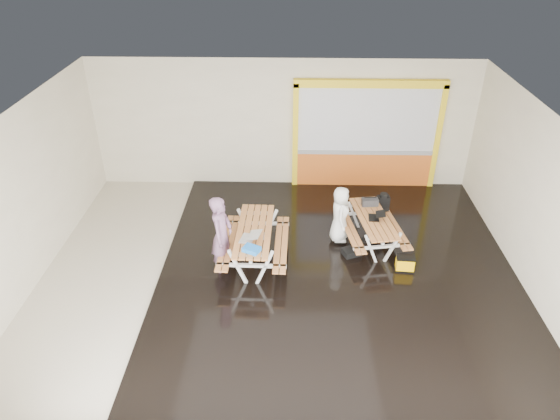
{
  "coord_description": "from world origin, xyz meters",
  "views": [
    {
      "loc": [
        0.24,
        -8.58,
        6.72
      ],
      "look_at": [
        0.0,
        0.9,
        1.0
      ],
      "focal_mm": 32.5,
      "sensor_mm": 36.0,
      "label": 1
    }
  ],
  "objects_px": {
    "person_left": "(222,235)",
    "person_right": "(340,214)",
    "blue_pouch": "(252,249)",
    "fluke_bag": "(405,264)",
    "backpack": "(383,203)",
    "picnic_table_right": "(373,224)",
    "laptop_left": "(250,237)",
    "dark_case": "(352,252)",
    "picnic_table_left": "(254,237)",
    "toolbox": "(370,202)",
    "laptop_right": "(376,216)"
  },
  "relations": [
    {
      "from": "backpack",
      "to": "toolbox",
      "type": "bearing_deg",
      "value": -145.46
    },
    {
      "from": "picnic_table_left",
      "to": "laptop_right",
      "type": "bearing_deg",
      "value": 14.01
    },
    {
      "from": "backpack",
      "to": "dark_case",
      "type": "height_order",
      "value": "backpack"
    },
    {
      "from": "person_left",
      "to": "laptop_right",
      "type": "height_order",
      "value": "person_left"
    },
    {
      "from": "picnic_table_right",
      "to": "backpack",
      "type": "height_order",
      "value": "backpack"
    },
    {
      "from": "person_left",
      "to": "dark_case",
      "type": "distance_m",
      "value": 2.93
    },
    {
      "from": "fluke_bag",
      "to": "laptop_left",
      "type": "bearing_deg",
      "value": -178.49
    },
    {
      "from": "laptop_left",
      "to": "dark_case",
      "type": "distance_m",
      "value": 2.4
    },
    {
      "from": "toolbox",
      "to": "backpack",
      "type": "relative_size",
      "value": 0.83
    },
    {
      "from": "picnic_table_left",
      "to": "fluke_bag",
      "type": "relative_size",
      "value": 5.19
    },
    {
      "from": "picnic_table_left",
      "to": "toolbox",
      "type": "distance_m",
      "value": 2.89
    },
    {
      "from": "picnic_table_right",
      "to": "fluke_bag",
      "type": "xyz_separation_m",
      "value": [
        0.58,
        -0.98,
        -0.36
      ]
    },
    {
      "from": "fluke_bag",
      "to": "person_right",
      "type": "bearing_deg",
      "value": 141.73
    },
    {
      "from": "picnic_table_left",
      "to": "laptop_right",
      "type": "height_order",
      "value": "laptop_right"
    },
    {
      "from": "picnic_table_left",
      "to": "fluke_bag",
      "type": "distance_m",
      "value": 3.24
    },
    {
      "from": "blue_pouch",
      "to": "fluke_bag",
      "type": "xyz_separation_m",
      "value": [
        3.2,
        0.49,
        -0.67
      ]
    },
    {
      "from": "picnic_table_left",
      "to": "laptop_left",
      "type": "xyz_separation_m",
      "value": [
        -0.06,
        -0.37,
        0.25
      ]
    },
    {
      "from": "picnic_table_right",
      "to": "blue_pouch",
      "type": "height_order",
      "value": "blue_pouch"
    },
    {
      "from": "person_left",
      "to": "person_right",
      "type": "height_order",
      "value": "person_left"
    },
    {
      "from": "blue_pouch",
      "to": "dark_case",
      "type": "xyz_separation_m",
      "value": [
        2.13,
        1.02,
        -0.76
      ]
    },
    {
      "from": "dark_case",
      "to": "fluke_bag",
      "type": "bearing_deg",
      "value": -26.1
    },
    {
      "from": "fluke_bag",
      "to": "person_left",
      "type": "bearing_deg",
      "value": -179.82
    },
    {
      "from": "picnic_table_right",
      "to": "toolbox",
      "type": "relative_size",
      "value": 5.2
    },
    {
      "from": "laptop_left",
      "to": "picnic_table_right",
      "type": "bearing_deg",
      "value": 21.68
    },
    {
      "from": "person_left",
      "to": "laptop_left",
      "type": "bearing_deg",
      "value": -85.02
    },
    {
      "from": "picnic_table_left",
      "to": "person_right",
      "type": "relative_size",
      "value": 1.59
    },
    {
      "from": "person_left",
      "to": "picnic_table_left",
      "type": "bearing_deg",
      "value": -53.42
    },
    {
      "from": "laptop_left",
      "to": "toolbox",
      "type": "height_order",
      "value": "laptop_left"
    },
    {
      "from": "laptop_left",
      "to": "backpack",
      "type": "distance_m",
      "value": 3.55
    },
    {
      "from": "backpack",
      "to": "person_right",
      "type": "bearing_deg",
      "value": -146.12
    },
    {
      "from": "picnic_table_left",
      "to": "laptop_left",
      "type": "bearing_deg",
      "value": -99.31
    },
    {
      "from": "picnic_table_right",
      "to": "laptop_left",
      "type": "relative_size",
      "value": 4.16
    },
    {
      "from": "picnic_table_right",
      "to": "blue_pouch",
      "type": "bearing_deg",
      "value": -150.62
    },
    {
      "from": "toolbox",
      "to": "fluke_bag",
      "type": "distance_m",
      "value": 1.75
    },
    {
      "from": "person_right",
      "to": "dark_case",
      "type": "height_order",
      "value": "person_right"
    },
    {
      "from": "picnic_table_right",
      "to": "person_right",
      "type": "xyz_separation_m",
      "value": [
        -0.74,
        0.07,
        0.2
      ]
    },
    {
      "from": "backpack",
      "to": "dark_case",
      "type": "bearing_deg",
      "value": -123.42
    },
    {
      "from": "laptop_right",
      "to": "blue_pouch",
      "type": "bearing_deg",
      "value": -151.57
    },
    {
      "from": "picnic_table_left",
      "to": "laptop_right",
      "type": "relative_size",
      "value": 5.39
    },
    {
      "from": "backpack",
      "to": "fluke_bag",
      "type": "distance_m",
      "value": 1.85
    },
    {
      "from": "toolbox",
      "to": "laptop_left",
      "type": "bearing_deg",
      "value": -148.79
    },
    {
      "from": "laptop_left",
      "to": "backpack",
      "type": "xyz_separation_m",
      "value": [
        3.02,
        1.86,
        -0.22
      ]
    },
    {
      "from": "backpack",
      "to": "fluke_bag",
      "type": "bearing_deg",
      "value": -82.05
    },
    {
      "from": "picnic_table_left",
      "to": "dark_case",
      "type": "xyz_separation_m",
      "value": [
        2.13,
        0.24,
        -0.51
      ]
    },
    {
      "from": "picnic_table_right",
      "to": "laptop_left",
      "type": "distance_m",
      "value": 2.9
    },
    {
      "from": "laptop_right",
      "to": "dark_case",
      "type": "xyz_separation_m",
      "value": [
        -0.54,
        -0.43,
        -0.67
      ]
    },
    {
      "from": "blue_pouch",
      "to": "dark_case",
      "type": "bearing_deg",
      "value": 25.55
    },
    {
      "from": "laptop_right",
      "to": "backpack",
      "type": "xyz_separation_m",
      "value": [
        0.28,
        0.82,
        -0.12
      ]
    },
    {
      "from": "picnic_table_right",
      "to": "dark_case",
      "type": "distance_m",
      "value": 0.8
    },
    {
      "from": "laptop_right",
      "to": "fluke_bag",
      "type": "distance_m",
      "value": 1.23
    }
  ]
}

